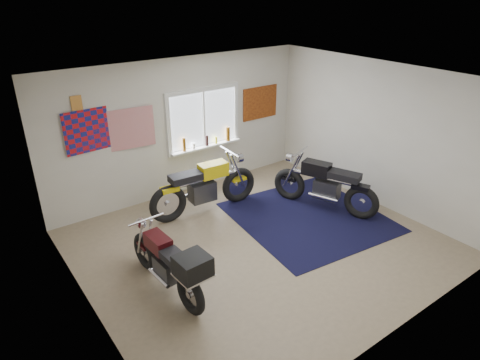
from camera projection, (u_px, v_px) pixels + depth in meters
ground at (260, 244)px, 7.08m from camera, size 5.50×5.50×0.00m
room_shell at (262, 152)px, 6.38m from camera, size 5.50×5.50×5.50m
navy_rug at (308, 217)px, 7.88m from camera, size 2.77×2.86×0.01m
window_assembly at (204, 123)px, 8.57m from camera, size 1.66×0.17×1.26m
oil_bottles at (211, 139)px, 8.72m from camera, size 1.13×0.09×0.30m
flag_display at (76, 103)px, 6.96m from camera, size 1.60×0.10×1.17m
triumph_poster at (260, 103)px, 9.28m from camera, size 0.90×0.03×0.70m
yellow_triumph at (204, 188)px, 7.90m from camera, size 2.19×0.66×1.10m
black_chrome_bike at (325, 186)px, 8.00m from camera, size 0.95×1.99×1.07m
maroon_tourer at (171, 265)px, 5.77m from camera, size 0.55×1.83×0.93m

